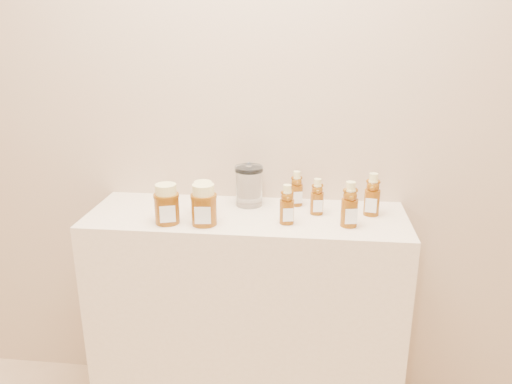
# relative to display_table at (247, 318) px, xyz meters

# --- Properties ---
(wall_back) EXTENTS (3.50, 0.02, 2.70)m
(wall_back) POSITION_rel_display_table_xyz_m (0.00, 0.20, 0.90)
(wall_back) COLOR tan
(wall_back) RESTS_ON ground
(display_table) EXTENTS (1.20, 0.40, 0.90)m
(display_table) POSITION_rel_display_table_xyz_m (0.00, 0.00, 0.00)
(display_table) COLOR beige
(display_table) RESTS_ON ground
(bear_bottle_back_left) EXTENTS (0.07, 0.07, 0.16)m
(bear_bottle_back_left) POSITION_rel_display_table_xyz_m (0.18, 0.12, 0.53)
(bear_bottle_back_left) COLOR #653107
(bear_bottle_back_left) RESTS_ON display_table
(bear_bottle_back_mid) EXTENTS (0.06, 0.06, 0.15)m
(bear_bottle_back_mid) POSITION_rel_display_table_xyz_m (0.26, 0.04, 0.53)
(bear_bottle_back_mid) COLOR #653107
(bear_bottle_back_mid) RESTS_ON display_table
(bear_bottle_back_right) EXTENTS (0.07, 0.07, 0.18)m
(bear_bottle_back_right) POSITION_rel_display_table_xyz_m (0.47, 0.05, 0.54)
(bear_bottle_back_right) COLOR #653107
(bear_bottle_back_right) RESTS_ON display_table
(bear_bottle_front_left) EXTENTS (0.07, 0.07, 0.16)m
(bear_bottle_front_left) POSITION_rel_display_table_xyz_m (0.15, -0.07, 0.53)
(bear_bottle_front_left) COLOR #653107
(bear_bottle_front_left) RESTS_ON display_table
(bear_bottle_front_right) EXTENTS (0.07, 0.07, 0.18)m
(bear_bottle_front_right) POSITION_rel_display_table_xyz_m (0.37, -0.07, 0.54)
(bear_bottle_front_right) COLOR #653107
(bear_bottle_front_right) RESTS_ON display_table
(honey_jar_left) EXTENTS (0.12, 0.12, 0.14)m
(honey_jar_left) POSITION_rel_display_table_xyz_m (-0.27, -0.11, 0.52)
(honey_jar_left) COLOR #653107
(honey_jar_left) RESTS_ON display_table
(honey_jar_back) EXTENTS (0.08, 0.08, 0.13)m
(honey_jar_back) POSITION_rel_display_table_xyz_m (-0.16, -0.01, 0.51)
(honey_jar_back) COLOR #653107
(honey_jar_back) RESTS_ON display_table
(honey_jar_front) EXTENTS (0.10, 0.10, 0.15)m
(honey_jar_front) POSITION_rel_display_table_xyz_m (-0.14, -0.11, 0.52)
(honey_jar_front) COLOR #653107
(honey_jar_front) RESTS_ON display_table
(glass_canister) EXTENTS (0.12, 0.12, 0.17)m
(glass_canister) POSITION_rel_display_table_xyz_m (-0.00, 0.10, 0.54)
(glass_canister) COLOR white
(glass_canister) RESTS_ON display_table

